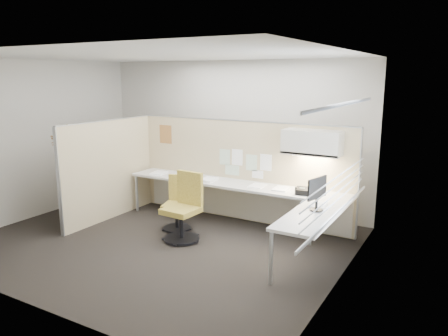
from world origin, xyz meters
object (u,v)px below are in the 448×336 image
Objects in this scene: monitor at (317,192)px; chair_right at (184,209)px; chair_left at (178,205)px; phone at (302,191)px; desk at (247,195)px.

chair_right is at bearing 108.90° from monitor.
chair_right is (0.38, -0.35, 0.08)m from chair_left.
chair_right is 4.46× the size of phone.
phone is (1.58, 0.90, 0.29)m from chair_right.
chair_left is at bearing -154.23° from desk.
desk is 0.94m from phone.
desk is 1.57m from monitor.
monitor is (1.37, -0.65, 0.39)m from desk.
phone reaches higher than desk.
chair_left is 1.93× the size of monitor.
chair_right is 2.29× the size of monitor.
chair_right is at bearing -59.49° from chair_left.
chair_right is at bearing -127.83° from desk.
desk is 1.09m from chair_right.
desk is 3.83× the size of chair_right.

